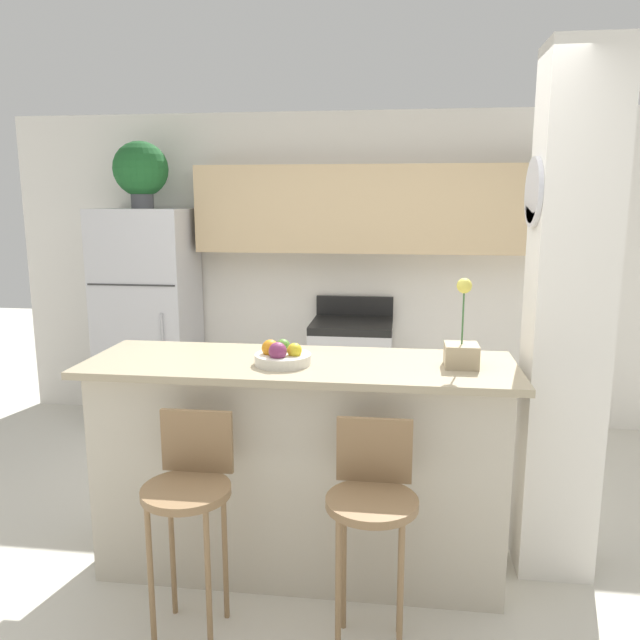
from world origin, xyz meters
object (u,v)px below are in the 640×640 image
Objects in this scene: refrigerator at (149,319)px; fruit_bowl at (282,356)px; stove_range at (351,376)px; potted_plant_on_fridge at (141,171)px; orchid_vase at (462,347)px; bar_stool_right at (372,502)px; trash_bin at (214,412)px; bar_stool_left at (189,491)px.

refrigerator is 2.48m from fruit_bowl.
refrigerator is at bearing 127.10° from fruit_bowl.
potted_plant_on_fridge reaches higher than stove_range.
orchid_vase is 0.85m from fruit_bowl.
bar_stool_right is 3.57× the size of fruit_bowl.
fruit_bowl is 2.20m from trash_bin.
bar_stool_right is at bearing -51.39° from refrigerator.
bar_stool_left is at bearing -64.24° from refrigerator.
orchid_vase is (1.16, 0.54, 0.53)m from bar_stool_left.
bar_stool_left and bar_stool_right have the same top height.
trash_bin is (-1.08, -0.22, -0.27)m from stove_range.
bar_stool_left is 0.77m from bar_stool_right.
fruit_bowl reaches higher than stove_range.
stove_range reaches higher than bar_stool_left.
stove_range is 1.11× the size of bar_stool_right.
potted_plant_on_fridge is at bearing 115.76° from bar_stool_left.
stove_range is 2.52m from bar_stool_left.
trash_bin is (0.59, -0.20, -0.70)m from refrigerator.
fruit_bowl reaches higher than trash_bin.
bar_stool_left is 1.85× the size of potted_plant_on_fridge.
fruit_bowl is (-0.46, 0.47, 0.48)m from bar_stool_right.
bar_stool_right is at bearing -125.32° from orchid_vase.
bar_stool_right is at bearing -58.71° from trash_bin.
fruit_bowl is (1.49, -1.97, -0.95)m from potted_plant_on_fridge.
fruit_bowl is (0.31, 0.47, 0.48)m from bar_stool_left.
refrigerator reaches higher than trash_bin.
orchid_vase is at bearing 4.73° from fruit_bowl.
fruit_bowl reaches higher than bar_stool_left.
stove_range is 2.56× the size of orchid_vase.
refrigerator reaches higher than bar_stool_left.
bar_stool_right is at bearing -83.54° from stove_range.
potted_plant_on_fridge is 1.93× the size of fruit_bowl.
trash_bin is (-1.75, 1.70, -0.99)m from orchid_vase.
potted_plant_on_fridge reaches higher than fruit_bowl.
fruit_bowl is at bearing -52.90° from potted_plant_on_fridge.
stove_range is 2.33m from potted_plant_on_fridge.
orchid_vase is 1.56× the size of fruit_bowl.
refrigerator is 4.70× the size of trash_bin.
potted_plant_on_fridge reaches higher than trash_bin.
bar_stool_left is 3.07m from potted_plant_on_fridge.
bar_stool_left is 3.57× the size of fruit_bowl.
potted_plant_on_fridge is (-0.00, 0.00, 1.19)m from refrigerator.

